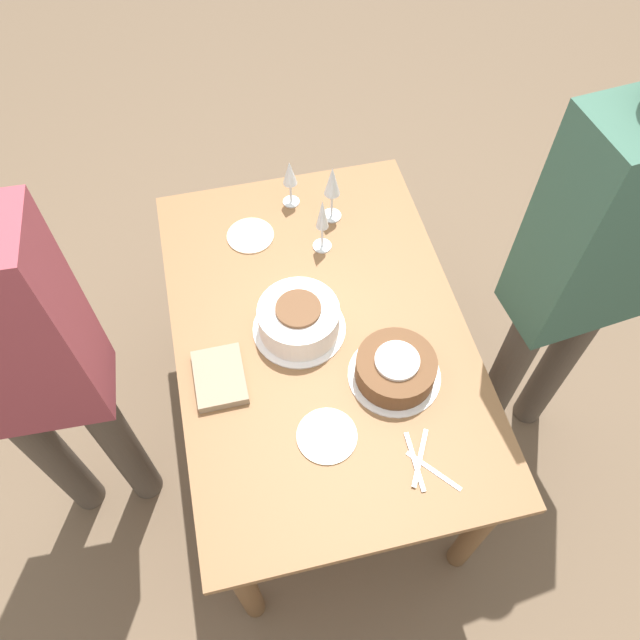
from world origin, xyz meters
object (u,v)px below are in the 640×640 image
cake_center_white (299,319)px  person_cutting (596,258)px  cake_front_chocolate (396,369)px  wine_glass_near (332,184)px  wine_glass_extra (322,217)px  wine_glass_far (290,175)px  person_watching (15,362)px

cake_center_white → person_cutting: 0.86m
cake_front_chocolate → wine_glass_near: bearing=2.6°
cake_center_white → wine_glass_near: size_ratio=1.28×
wine_glass_near → wine_glass_extra: wine_glass_near is taller
wine_glass_near → wine_glass_far: bearing=51.8°
wine_glass_near → person_watching: size_ratio=0.13×
wine_glass_near → cake_front_chocolate: bearing=-177.4°
cake_front_chocolate → wine_glass_extra: wine_glass_extra is taller
cake_front_chocolate → wine_glass_extra: 0.55m
wine_glass_near → cake_center_white: bearing=154.4°
person_watching → cake_front_chocolate: bearing=-5.6°
cake_front_chocolate → cake_center_white: bearing=46.6°
cake_front_chocolate → wine_glass_extra: size_ratio=1.26×
wine_glass_far → person_watching: person_watching is taller
wine_glass_extra → cake_front_chocolate: bearing=-170.1°
cake_center_white → person_cutting: person_cutting is taller
wine_glass_extra → person_watching: 0.98m
person_cutting → wine_glass_far: bearing=-48.9°
cake_front_chocolate → wine_glass_far: (0.76, 0.15, 0.09)m
cake_center_white → person_cutting: (-0.14, -0.81, 0.23)m
person_cutting → person_watching: person_cutting is taller
wine_glass_near → person_cutting: bearing=-133.8°
person_watching → wine_glass_extra: bearing=26.1°
person_watching → wine_glass_near: bearing=30.8°
cake_center_white → cake_front_chocolate: 0.33m
cake_center_white → cake_front_chocolate: (-0.22, -0.24, -0.01)m
wine_glass_extra → person_watching: person_watching is taller
wine_glass_extra → person_watching: (-0.39, 0.90, 0.10)m
cake_center_white → wine_glass_near: bearing=-25.6°
wine_glass_far → person_cutting: bearing=-132.9°
wine_glass_near → wine_glass_extra: 0.14m
wine_glass_far → wine_glass_near: bearing=-128.2°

